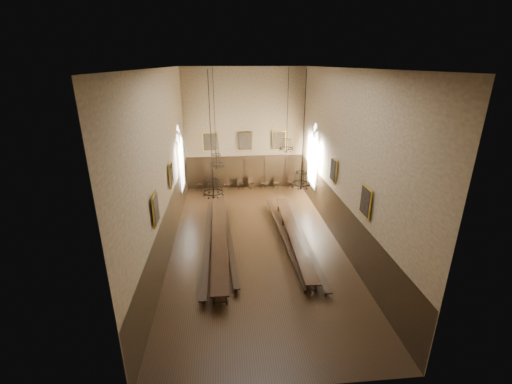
{
  "coord_description": "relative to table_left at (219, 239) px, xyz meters",
  "views": [
    {
      "loc": [
        -1.52,
        -16.46,
        9.24
      ],
      "look_at": [
        0.16,
        1.5,
        2.39
      ],
      "focal_mm": 24.0,
      "sensor_mm": 36.0,
      "label": 1
    }
  ],
  "objects": [
    {
      "name": "wall_left",
      "position": [
        -2.55,
        0.23,
        4.09
      ],
      "size": [
        0.02,
        18.0,
        9.0
      ],
      "primitive_type": "cube",
      "color": "#937D5A",
      "rests_on": "ground"
    },
    {
      "name": "chair_4",
      "position": [
        2.42,
        8.76,
        -0.14
      ],
      "size": [
        0.5,
        0.5,
        0.9
      ],
      "rotation": [
        0.0,
        0.0,
        0.31
      ],
      "color": "black",
      "rests_on": "floor"
    },
    {
      "name": "portrait_back_0",
      "position": [
        -0.64,
        9.11,
        3.29
      ],
      "size": [
        1.1,
        0.12,
        1.4
      ],
      "color": "gold",
      "rests_on": "wall_back"
    },
    {
      "name": "chair_0",
      "position": [
        -1.58,
        8.8,
        -0.11
      ],
      "size": [
        0.53,
        0.53,
        1.0
      ],
      "rotation": [
        0.0,
        0.0,
        -0.23
      ],
      "color": "black",
      "rests_on": "floor"
    },
    {
      "name": "bench_right_inner",
      "position": [
        3.51,
        0.26,
        -0.13
      ],
      "size": [
        0.64,
        10.02,
        0.45
      ],
      "rotation": [
        0.0,
        0.0,
        0.03
      ],
      "color": "black",
      "rests_on": "floor"
    },
    {
      "name": "portrait_left_0",
      "position": [
        -2.42,
        1.23,
        3.29
      ],
      "size": [
        0.12,
        1.0,
        1.3
      ],
      "color": "gold",
      "rests_on": "wall_left"
    },
    {
      "name": "wall_front",
      "position": [
        1.96,
        -8.78,
        4.09
      ],
      "size": [
        9.0,
        0.02,
        9.0
      ],
      "primitive_type": "cube",
      "color": "#937D5A",
      "rests_on": "ground"
    },
    {
      "name": "bench_left_inner",
      "position": [
        0.51,
        0.42,
        -0.14
      ],
      "size": [
        0.79,
        9.6,
        0.43
      ],
      "rotation": [
        0.0,
        0.0,
        0.05
      ],
      "color": "black",
      "rests_on": "floor"
    },
    {
      "name": "chandelier_front_right",
      "position": [
        3.73,
        -2.3,
        4.19
      ],
      "size": [
        0.8,
        0.8,
        4.89
      ],
      "color": "black",
      "rests_on": "ceiling"
    },
    {
      "name": "portrait_back_1",
      "position": [
        1.96,
        9.11,
        3.29
      ],
      "size": [
        1.1,
        0.12,
        1.4
      ],
      "color": "gold",
      "rests_on": "wall_back"
    },
    {
      "name": "chandelier_back_right",
      "position": [
        4.05,
        3.21,
        4.42
      ],
      "size": [
        0.82,
        0.82,
        4.63
      ],
      "color": "black",
      "rests_on": "ceiling"
    },
    {
      "name": "wall_right",
      "position": [
        6.47,
        0.23,
        4.09
      ],
      "size": [
        0.02,
        18.0,
        9.0
      ],
      "primitive_type": "cube",
      "color": "#937D5A",
      "rests_on": "ground"
    },
    {
      "name": "chair_7",
      "position": [
        5.51,
        8.7,
        -0.1
      ],
      "size": [
        0.57,
        0.57,
        1.04
      ],
      "rotation": [
        0.0,
        0.0,
        -0.27
      ],
      "color": "black",
      "rests_on": "floor"
    },
    {
      "name": "bench_right_outer",
      "position": [
        4.51,
        0.1,
        -0.12
      ],
      "size": [
        0.35,
        10.27,
        0.46
      ],
      "rotation": [
        0.0,
        0.0,
        -0.0
      ],
      "color": "black",
      "rests_on": "floor"
    },
    {
      "name": "chandelier_back_left",
      "position": [
        -0.06,
        2.73,
        3.75
      ],
      "size": [
        0.85,
        0.85,
        5.35
      ],
      "color": "black",
      "rests_on": "ceiling"
    },
    {
      "name": "window_left",
      "position": [
        -2.47,
        5.73,
        2.99
      ],
      "size": [
        0.2,
        2.2,
        4.6
      ],
      "primitive_type": null,
      "color": "white",
      "rests_on": "wall_left"
    },
    {
      "name": "portrait_right_1",
      "position": [
        6.34,
        -3.27,
        3.29
      ],
      "size": [
        0.12,
        1.0,
        1.3
      ],
      "color": "gold",
      "rests_on": "wall_right"
    },
    {
      "name": "chair_3",
      "position": [
        1.56,
        8.84,
        -0.15
      ],
      "size": [
        0.45,
        0.45,
        0.88
      ],
      "rotation": [
        0.0,
        0.0,
        0.17
      ],
      "color": "black",
      "rests_on": "floor"
    },
    {
      "name": "table_left",
      "position": [
        0.0,
        0.0,
        0.0
      ],
      "size": [
        0.86,
        10.58,
        0.82
      ],
      "rotation": [
        0.0,
        0.0,
        0.01
      ],
      "color": "black",
      "rests_on": "floor"
    },
    {
      "name": "portrait_right_0",
      "position": [
        6.34,
        1.23,
        3.29
      ],
      "size": [
        0.12,
        1.0,
        1.3
      ],
      "color": "gold",
      "rests_on": "wall_right"
    },
    {
      "name": "chair_2",
      "position": [
        0.5,
        8.71,
        -0.15
      ],
      "size": [
        0.46,
        0.46,
        0.86
      ],
      "rotation": [
        0.0,
        0.0,
        -0.22
      ],
      "color": "black",
      "rests_on": "floor"
    },
    {
      "name": "portrait_back_2",
      "position": [
        4.56,
        9.11,
        3.29
      ],
      "size": [
        1.1,
        0.12,
        1.4
      ],
      "color": "gold",
      "rests_on": "wall_back"
    },
    {
      "name": "chair_6",
      "position": [
        4.37,
        8.7,
        -0.13
      ],
      "size": [
        0.49,
        0.49,
        0.93
      ],
      "rotation": [
        0.0,
        0.0,
        -0.22
      ],
      "color": "black",
      "rests_on": "floor"
    },
    {
      "name": "chandelier_front_left",
      "position": [
        -0.1,
        -2.55,
        4.01
      ],
      "size": [
        0.83,
        0.83,
        5.07
      ],
      "color": "black",
      "rests_on": "ceiling"
    },
    {
      "name": "table_right",
      "position": [
        3.97,
        -0.03,
        -0.04
      ],
      "size": [
        0.86,
        9.56,
        0.75
      ],
      "rotation": [
        0.0,
        0.0,
        -0.02
      ],
      "color": "black",
      "rests_on": "floor"
    },
    {
      "name": "chair_1",
      "position": [
        -0.65,
        8.76,
        -0.12
      ],
      "size": [
        0.52,
        0.52,
        0.98
      ],
      "rotation": [
        0.0,
        0.0,
        0.23
      ],
      "color": "black",
      "rests_on": "floor"
    },
    {
      "name": "window_right",
      "position": [
        6.39,
        5.73,
        2.99
      ],
      "size": [
        0.2,
        2.2,
        4.6
      ],
      "primitive_type": null,
      "color": "white",
      "rests_on": "wall_right"
    },
    {
      "name": "wainscot_panelling",
      "position": [
        1.96,
        0.23,
        0.84
      ],
      "size": [
        9.0,
        18.0,
        2.5
      ],
      "primitive_type": null,
      "color": "black",
      "rests_on": "floor"
    },
    {
      "name": "bench_left_outer",
      "position": [
        -0.64,
        0.05,
        -0.12
      ],
      "size": [
        0.33,
        10.22,
        0.46
      ],
      "rotation": [
        0.0,
        0.0,
        0.0
      ],
      "color": "black",
      "rests_on": "floor"
    },
    {
      "name": "chair_5",
      "position": [
        3.34,
        8.81,
        -0.15
      ],
      "size": [
        0.45,
        0.45,
        0.86
      ],
      "rotation": [
        0.0,
        0.0,
        -0.21
      ],
      "color": "black",
      "rests_on": "floor"
    },
    {
      "name": "portrait_left_1",
      "position": [
        -2.42,
        -3.27,
        3.29
      ],
      "size": [
        0.12,
        1.0,
        1.3
      ],
      "color": "gold",
      "rests_on": "wall_left"
    },
    {
      "name": "floor",
      "position": [
        1.96,
        0.23,
        -0.42
      ],
      "size": [
        9.0,
        18.0,
        0.02
      ],
      "primitive_type": "cube",
      "color": "black",
      "rests_on": "ground"
    },
    {
      "name": "ceiling",
      "position": [
        1.96,
        0.23,
        8.6
      ],
      "size": [
        9.0,
        18.0,
        0.02
      ],
      "primitive_type": "cube",
      "color": "black",
      "rests_on": "ground"
    },
    {
      "name": "wall_back",
      "position": [
        1.96,
        9.24,
        4.09
      ],
      "size": [
        9.0,
        0.02,
        9.0
      ],
      "primitive_type": "cube",
      "color": "#937D5A",
      "rests_on": "ground"
    }
  ]
}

